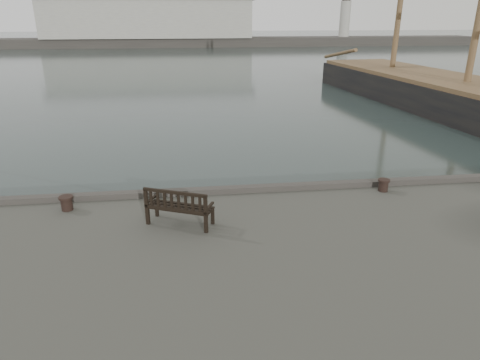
{
  "coord_description": "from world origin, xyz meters",
  "views": [
    {
      "loc": [
        -0.5,
        -12.54,
        6.78
      ],
      "look_at": [
        1.04,
        -0.5,
        2.1
      ],
      "focal_mm": 32.0,
      "sensor_mm": 36.0,
      "label": 1
    }
  ],
  "objects_px": {
    "bench": "(180,213)",
    "bollard_right": "(383,185)",
    "tall_ship_main": "(463,105)",
    "bollard_left": "(67,203)"
  },
  "relations": [
    {
      "from": "bench",
      "to": "tall_ship_main",
      "type": "xyz_separation_m",
      "value": [
        20.33,
        18.36,
        -1.21
      ]
    },
    {
      "from": "bench",
      "to": "bollard_right",
      "type": "bearing_deg",
      "value": 37.53
    },
    {
      "from": "bollard_left",
      "to": "tall_ship_main",
      "type": "height_order",
      "value": "tall_ship_main"
    },
    {
      "from": "bollard_right",
      "to": "bench",
      "type": "bearing_deg",
      "value": -166.45
    },
    {
      "from": "tall_ship_main",
      "to": "bollard_left",
      "type": "bearing_deg",
      "value": -150.1
    },
    {
      "from": "bollard_left",
      "to": "tall_ship_main",
      "type": "relative_size",
      "value": 0.01
    },
    {
      "from": "bench",
      "to": "tall_ship_main",
      "type": "height_order",
      "value": "tall_ship_main"
    },
    {
      "from": "bollard_left",
      "to": "bollard_right",
      "type": "bearing_deg",
      "value": 1.28
    },
    {
      "from": "bench",
      "to": "bollard_right",
      "type": "relative_size",
      "value": 4.77
    },
    {
      "from": "bollard_right",
      "to": "tall_ship_main",
      "type": "xyz_separation_m",
      "value": [
        13.93,
        16.82,
        -1.08
      ]
    }
  ]
}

